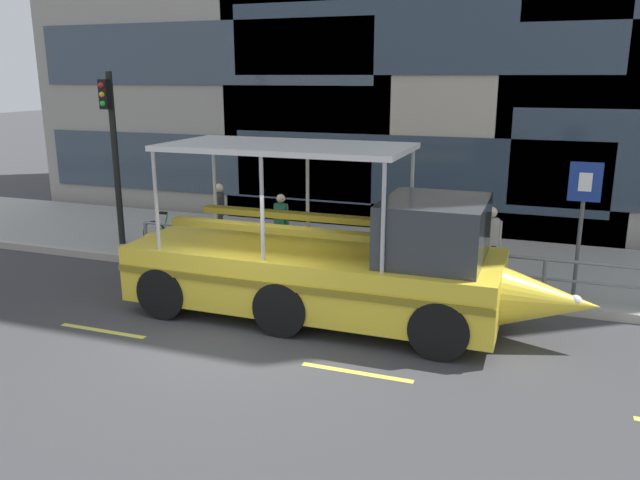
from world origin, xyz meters
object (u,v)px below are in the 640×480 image
object	(u,v)px
pedestrian_near_bow	(490,237)
pedestrian_near_stern	(220,209)
traffic_light_pole	(113,143)
pedestrian_mid_left	(403,224)
leaned_bicycle	(172,235)
duck_tour_boat	(338,265)
pedestrian_mid_right	(281,219)
parking_sign	(583,207)

from	to	relation	value
pedestrian_near_bow	pedestrian_near_stern	distance (m)	6.78
traffic_light_pole	pedestrian_near_bow	size ratio (longest dim) A/B	2.70
pedestrian_near_bow	pedestrian_mid_left	bearing A→B (deg)	166.31
leaned_bicycle	pedestrian_near_bow	size ratio (longest dim) A/B	1.07
traffic_light_pole	leaned_bicycle	distance (m)	2.76
duck_tour_boat	pedestrian_near_bow	bearing A→B (deg)	47.31
traffic_light_pole	pedestrian_mid_right	size ratio (longest dim) A/B	2.84
pedestrian_near_stern	leaned_bicycle	bearing A→B (deg)	-148.76
duck_tour_boat	pedestrian_near_bow	size ratio (longest dim) A/B	5.33
duck_tour_boat	pedestrian_near_bow	xyz separation A→B (m)	(2.50, 2.71, 0.12)
pedestrian_mid_right	pedestrian_near_stern	bearing A→B (deg)	171.33
traffic_light_pole	pedestrian_mid_left	world-z (taller)	traffic_light_pole
parking_sign	leaned_bicycle	distance (m)	9.65
traffic_light_pole	pedestrian_mid_left	xyz separation A→B (m)	(7.38, 0.65, -1.66)
traffic_light_pole	pedestrian_near_bow	xyz separation A→B (m)	(9.38, 0.16, -1.67)
pedestrian_mid_left	pedestrian_mid_right	xyz separation A→B (m)	(-2.93, -0.26, -0.06)
leaned_bicycle	traffic_light_pole	bearing A→B (deg)	-178.96
traffic_light_pole	duck_tour_boat	xyz separation A→B (m)	(6.88, -2.55, -1.79)
pedestrian_mid_right	pedestrian_near_bow	bearing A→B (deg)	-2.60
pedestrian_mid_right	pedestrian_near_stern	distance (m)	1.85
pedestrian_near_bow	pedestrian_mid_right	bearing A→B (deg)	177.40
traffic_light_pole	duck_tour_boat	size ratio (longest dim) A/B	0.51
traffic_light_pole	leaned_bicycle	size ratio (longest dim) A/B	2.52
parking_sign	pedestrian_mid_right	world-z (taller)	parking_sign
leaned_bicycle	pedestrian_mid_right	bearing A→B (deg)	7.10
parking_sign	duck_tour_boat	xyz separation A→B (m)	(-4.22, -2.34, -0.97)
leaned_bicycle	pedestrian_near_stern	xyz separation A→B (m)	(1.05, 0.64, 0.62)
parking_sign	pedestrian_near_bow	bearing A→B (deg)	167.73
duck_tour_boat	pedestrian_mid_left	bearing A→B (deg)	81.11
pedestrian_near_bow	duck_tour_boat	bearing A→B (deg)	-132.69
traffic_light_pole	pedestrian_mid_left	bearing A→B (deg)	5.04
traffic_light_pole	pedestrian_mid_right	world-z (taller)	traffic_light_pole
parking_sign	pedestrian_mid_left	distance (m)	3.91
duck_tour_boat	pedestrian_mid_left	size ratio (longest dim) A/B	5.28
parking_sign	pedestrian_near_stern	distance (m)	8.57
leaned_bicycle	pedestrian_mid_right	xyz separation A→B (m)	(2.88, 0.36, 0.56)
pedestrian_near_bow	pedestrian_near_stern	xyz separation A→B (m)	(-6.76, 0.50, 0.02)
parking_sign	pedestrian_near_stern	bearing A→B (deg)	174.10
duck_tour_boat	pedestrian_near_bow	world-z (taller)	duck_tour_boat
pedestrian_mid_left	traffic_light_pole	bearing A→B (deg)	-174.96
pedestrian_mid_left	pedestrian_near_stern	world-z (taller)	pedestrian_near_stern
leaned_bicycle	duck_tour_boat	world-z (taller)	duck_tour_boat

